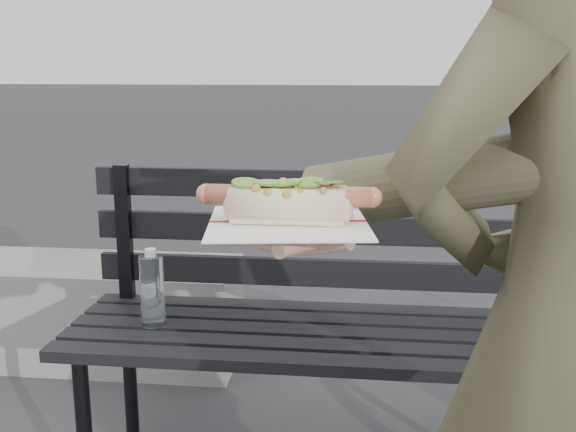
# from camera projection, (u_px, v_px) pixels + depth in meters

# --- Properties ---
(park_bench) EXTENTS (1.50, 0.44, 0.88)m
(park_bench) POSITION_uv_depth(u_px,v_px,m) (346.00, 306.00, 1.82)
(park_bench) COLOR black
(park_bench) RESTS_ON ground
(concrete_block) EXTENTS (1.20, 0.40, 0.40)m
(concrete_block) POSITION_uv_depth(u_px,v_px,m) (88.00, 311.00, 2.69)
(concrete_block) COLOR slate
(concrete_block) RESTS_ON ground
(held_hotdog) EXTENTS (0.62, 0.31, 0.20)m
(held_hotdog) POSITION_uv_depth(u_px,v_px,m) (444.00, 183.00, 0.85)
(held_hotdog) COLOR #4B4832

